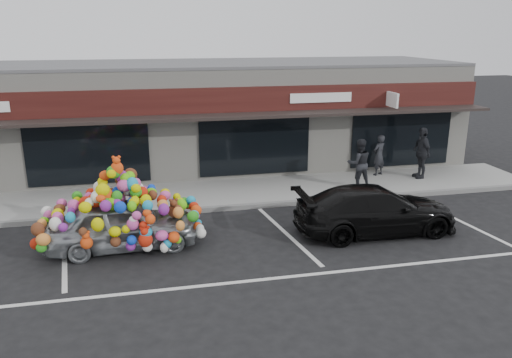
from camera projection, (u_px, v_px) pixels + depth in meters
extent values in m
plane|color=black|center=(189.00, 245.00, 13.43)|extent=(90.00, 90.00, 0.00)
cube|color=beige|center=(169.00, 117.00, 20.79)|extent=(24.00, 6.00, 4.20)
cube|color=#59595B|center=(167.00, 64.00, 20.18)|extent=(24.00, 6.00, 0.12)
cube|color=black|center=(172.00, 102.00, 17.61)|extent=(24.00, 0.18, 0.90)
cube|color=black|center=(174.00, 118.00, 17.26)|extent=(24.00, 1.20, 0.10)
cube|color=white|center=(392.00, 100.00, 18.86)|extent=(0.08, 0.95, 0.55)
cube|color=white|center=(321.00, 98.00, 18.61)|extent=(2.40, 0.04, 0.35)
cube|color=black|center=(88.00, 152.00, 17.53)|extent=(4.20, 0.12, 2.30)
cube|color=black|center=(255.00, 144.00, 18.75)|extent=(4.20, 0.12, 2.30)
cube|color=black|center=(401.00, 137.00, 19.97)|extent=(4.20, 0.12, 2.30)
cube|color=gray|center=(179.00, 196.00, 17.16)|extent=(26.00, 3.00, 0.15)
cube|color=slate|center=(182.00, 211.00, 15.75)|extent=(26.00, 0.18, 0.16)
cube|color=silver|center=(65.00, 253.00, 12.97)|extent=(0.73, 4.37, 0.01)
cube|color=silver|center=(287.00, 234.00, 14.19)|extent=(0.73, 4.37, 0.01)
cube|color=silver|center=(456.00, 219.00, 15.29)|extent=(0.73, 4.37, 0.01)
cube|color=silver|center=(283.00, 277.00, 11.69)|extent=(14.00, 0.12, 0.01)
imported|color=gray|center=(122.00, 224.00, 13.13)|extent=(1.76, 3.98, 1.33)
ellipsoid|color=red|center=(119.00, 182.00, 12.79)|extent=(1.26, 1.70, 1.00)
sphere|color=#BFDE00|center=(174.00, 211.00, 13.18)|extent=(0.34, 0.34, 0.34)
sphere|color=blue|center=(146.00, 239.00, 12.47)|extent=(0.36, 0.36, 0.36)
sphere|color=green|center=(94.00, 217.00, 13.79)|extent=(0.30, 0.30, 0.30)
sphere|color=#D954A4|center=(117.00, 165.00, 12.67)|extent=(0.32, 0.32, 0.32)
sphere|color=orange|center=(75.00, 215.00, 12.89)|extent=(0.30, 0.30, 0.30)
imported|color=black|center=(376.00, 210.00, 14.16)|extent=(1.93, 4.65, 1.34)
imported|color=black|center=(379.00, 155.00, 19.24)|extent=(0.68, 0.59, 1.58)
imported|color=black|center=(359.00, 163.00, 17.68)|extent=(0.89, 0.72, 1.77)
imported|color=#2A262C|center=(421.00, 153.00, 18.85)|extent=(1.16, 0.52, 1.94)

